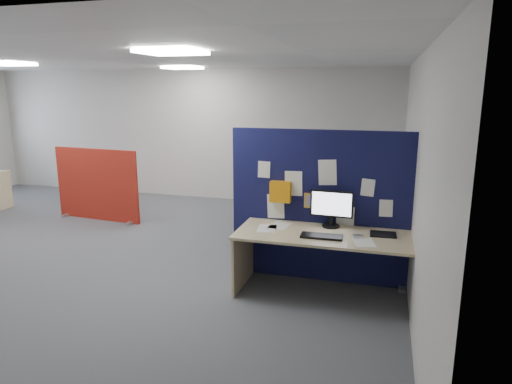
% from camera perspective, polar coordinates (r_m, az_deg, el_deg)
% --- Properties ---
extents(floor, '(9.00, 9.00, 0.00)m').
position_cam_1_polar(floor, '(7.22, -20.47, -6.63)').
color(floor, '#4F5257').
rests_on(floor, ground).
extents(ceiling, '(9.00, 7.00, 0.02)m').
position_cam_1_polar(ceiling, '(6.85, -22.30, 15.21)').
color(ceiling, white).
rests_on(ceiling, wall_back).
extents(wall_back, '(9.00, 0.02, 2.70)m').
position_cam_1_polar(wall_back, '(9.90, -9.08, 7.15)').
color(wall_back, silver).
rests_on(wall_back, floor).
extents(wall_right, '(0.02, 7.00, 2.70)m').
position_cam_1_polar(wall_right, '(5.53, 19.23, 2.15)').
color(wall_right, silver).
rests_on(wall_right, floor).
extents(ceiling_lights, '(4.10, 4.10, 0.04)m').
position_cam_1_polar(ceiling_lights, '(7.21, -16.76, 15.21)').
color(ceiling_lights, white).
rests_on(ceiling_lights, ceiling).
extents(navy_divider, '(2.23, 0.30, 1.84)m').
position_cam_1_polar(navy_divider, '(5.51, 8.20, -1.89)').
color(navy_divider, black).
rests_on(navy_divider, floor).
extents(main_desk, '(2.00, 0.89, 0.73)m').
position_cam_1_polar(main_desk, '(5.26, 8.77, -6.61)').
color(main_desk, '#D4B488').
rests_on(main_desk, floor).
extents(monitor_main, '(0.49, 0.21, 0.43)m').
position_cam_1_polar(monitor_main, '(5.34, 9.41, -1.85)').
color(monitor_main, black).
rests_on(monitor_main, main_desk).
extents(keyboard, '(0.45, 0.19, 0.02)m').
position_cam_1_polar(keyboard, '(5.01, 8.21, -5.50)').
color(keyboard, black).
rests_on(keyboard, main_desk).
extents(mouse, '(0.11, 0.08, 0.03)m').
position_cam_1_polar(mouse, '(5.07, 12.59, -5.42)').
color(mouse, '#A4A3A8').
rests_on(mouse, main_desk).
extents(paper_tray, '(0.29, 0.23, 0.01)m').
position_cam_1_polar(paper_tray, '(5.23, 15.59, -5.11)').
color(paper_tray, black).
rests_on(paper_tray, main_desk).
extents(red_divider, '(1.70, 0.30, 1.28)m').
position_cam_1_polar(red_divider, '(8.55, -19.26, 0.81)').
color(red_divider, maroon).
rests_on(red_divider, floor).
extents(office_chair, '(0.72, 0.69, 1.09)m').
position_cam_1_polar(office_chair, '(7.54, 2.09, -0.11)').
color(office_chair, black).
rests_on(office_chair, floor).
extents(desk_papers, '(1.36, 0.68, 0.00)m').
position_cam_1_polar(desk_papers, '(5.17, 5.71, -4.97)').
color(desk_papers, white).
rests_on(desk_papers, main_desk).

